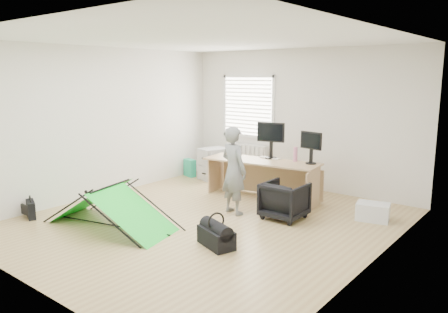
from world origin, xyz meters
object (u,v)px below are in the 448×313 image
Objects in this scene: kite at (112,206)px; storage_crate at (373,212)px; duffel_bag at (216,237)px; person at (234,170)px; filing_cabinet at (214,164)px; monitor_right at (311,152)px; laptop_bag at (31,209)px; thermos at (295,154)px; office_chair at (285,200)px; monitor_left at (271,145)px; desk at (261,180)px.

kite is 4.13× the size of storage_crate.
person is at bearing 138.06° from duffel_bag.
filing_cabinet is 1.58× the size of monitor_right.
person is at bearing 65.53° from laptop_bag.
laptop_bag is at bearing -128.46° from thermos.
laptop_bag is (-2.72, -3.43, -0.70)m from thermos.
person reaches higher than office_chair.
monitor_right is at bearing 7.80° from filing_cabinet.
monitor_right is 0.30× the size of person.
monitor_left is at bearing 126.90° from duffel_bag.
office_chair is (0.38, -0.97, -0.55)m from thermos.
office_chair is at bearing 32.71° from kite.
monitor_right is at bearing -1.83° from thermos.
monitor_left reaches higher than laptop_bag.
kite reaches higher than laptop_bag.
thermos reaches higher than storage_crate.
desk is 2.37m from duffel_bag.
kite is at bearing -109.46° from monitor_right.
monitor_left is 0.50m from thermos.
laptop_bag is at bearing -133.02° from desk.
monitor_right reaches higher than storage_crate.
storage_crate is at bearing -5.28° from desk.
filing_cabinet is at bearing 150.27° from duffel_bag.
laptop_bag is (-2.33, -2.17, -0.57)m from person.
office_chair is at bearing -11.33° from filing_cabinet.
filing_cabinet is 1.05× the size of office_chair.
storage_crate is at bearing 82.01° from duffel_bag.
duffel_bag is at bearing -78.16° from desk.
laptop_bag is (-2.23, -3.41, -0.81)m from monitor_left.
desk reaches higher than kite.
filing_cabinet is at bearing 104.30° from laptop_bag.
person is (-0.70, -1.25, -0.20)m from monitor_right.
person reaches higher than monitor_right.
desk is 4.89× the size of monitor_right.
person is 2.57× the size of duffel_bag.
desk is 1.47× the size of person.
desk is at bearing 77.43° from laptop_bag.
storage_crate is at bearing 28.54° from kite.
storage_crate is 2.61m from duffel_bag.
thermos is 4.43m from laptop_bag.
monitor_right is 0.88× the size of storage_crate.
duffel_bag is at bearing -117.68° from storage_crate.
person reaches higher than kite.
laptop_bag is at bearing 37.64° from office_chair.
monitor_left reaches higher than duffel_bag.
office_chair is 0.45× the size of person.
desk is 4.31× the size of storage_crate.
monitor_left is 1.05× the size of storage_crate.
desk is 3.84m from laptop_bag.
storage_crate is at bearing 7.46° from filing_cabinet.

